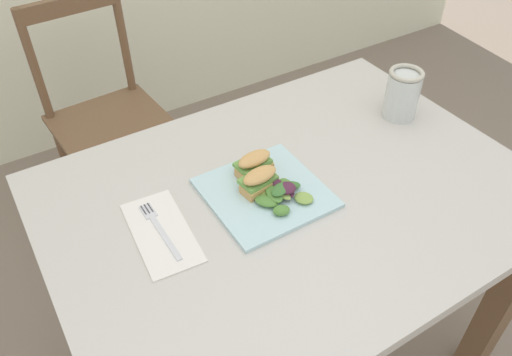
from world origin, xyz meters
name	(u,v)px	position (x,y,z in m)	size (l,w,h in m)	color
dining_table	(291,232)	(-0.03, 0.13, 0.60)	(1.12, 0.82, 0.74)	#BCB7AD
chair_wooden_far	(107,118)	(-0.20, 1.08, 0.45)	(0.43, 0.43, 0.87)	brown
plate_lunch	(265,193)	(-0.09, 0.15, 0.74)	(0.26, 0.26, 0.01)	silver
sandwich_half_front	(259,180)	(-0.10, 0.17, 0.78)	(0.09, 0.07, 0.06)	tan
sandwich_half_back	(254,164)	(-0.08, 0.22, 0.78)	(0.09, 0.07, 0.06)	tan
salad_mixed_greens	(281,193)	(-0.07, 0.12, 0.76)	(0.14, 0.12, 0.03)	#518438
napkin_folded	(161,232)	(-0.34, 0.17, 0.74)	(0.11, 0.24, 0.00)	silver
fork_on_napkin	(158,226)	(-0.34, 0.19, 0.75)	(0.03, 0.19, 0.00)	silver
mason_jar_iced_tea	(402,96)	(0.40, 0.23, 0.80)	(0.09, 0.09, 0.14)	#C67528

